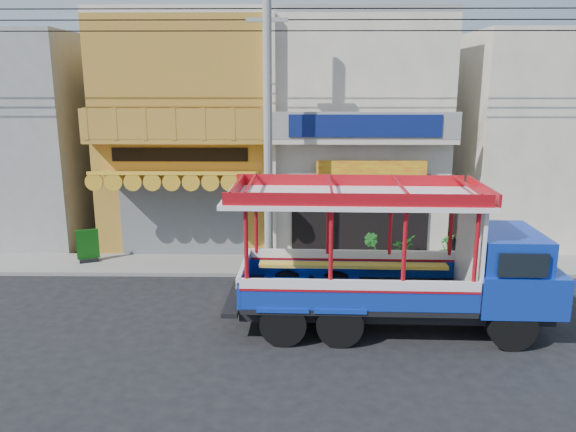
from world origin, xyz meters
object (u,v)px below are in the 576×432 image
object	(u,v)px
potted_plant_b	(372,249)
potted_plant_c	(447,249)
utility_pole	(273,112)
green_sign	(88,248)
songthaew_truck	(415,261)
potted_plant_a	(403,248)

from	to	relation	value
potted_plant_b	potted_plant_c	distance (m)	2.44
potted_plant_b	utility_pole	bearing A→B (deg)	45.53
utility_pole	potted_plant_c	distance (m)	7.19
green_sign	potted_plant_b	distance (m)	9.30
utility_pole	potted_plant_b	bearing A→B (deg)	12.87
songthaew_truck	potted_plant_b	xyz separation A→B (m)	(-0.36, 4.69, -1.12)
potted_plant_b	potted_plant_c	world-z (taller)	potted_plant_b
songthaew_truck	green_sign	size ratio (longest dim) A/B	7.15
potted_plant_a	potted_plant_c	xyz separation A→B (m)	(1.36, -0.27, 0.06)
utility_pole	potted_plant_a	world-z (taller)	utility_pole
songthaew_truck	potted_plant_c	distance (m)	5.32
utility_pole	songthaew_truck	size ratio (longest dim) A/B	3.60
potted_plant_a	potted_plant_b	size ratio (longest dim) A/B	0.85
potted_plant_b	potted_plant_a	bearing A→B (deg)	-130.22
potted_plant_b	songthaew_truck	bearing A→B (deg)	127.01
songthaew_truck	utility_pole	bearing A→B (deg)	131.62
potted_plant_c	green_sign	bearing A→B (deg)	-92.64
utility_pole	potted_plant_a	size ratio (longest dim) A/B	32.98
potted_plant_c	potted_plant_a	bearing A→B (deg)	-103.63
songthaew_truck	potted_plant_c	xyz separation A→B (m)	(2.09, 4.76, -1.13)
utility_pole	songthaew_truck	bearing A→B (deg)	-48.38
utility_pole	potted_plant_c	xyz separation A→B (m)	(5.61, 0.79, -4.43)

